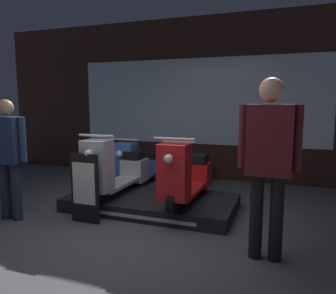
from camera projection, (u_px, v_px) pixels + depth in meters
name	position (u px, v px, depth m)	size (l,w,h in m)	color
ground_plane	(121.00, 238.00, 3.75)	(30.00, 30.00, 0.00)	#4C4C51
shop_wall_back	(197.00, 99.00, 6.58)	(9.14, 0.09, 3.20)	#331E19
display_platform	(151.00, 203.00, 4.77)	(2.40, 1.21, 0.18)	black
scooter_display_left	(116.00, 170.00, 4.84)	(0.52, 1.56, 0.94)	black
scooter_display_right	(186.00, 176.00, 4.47)	(0.52, 1.56, 0.94)	black
scooter_backrow_0	(138.00, 167.00, 6.00)	(0.52, 1.56, 0.94)	black
scooter_backrow_1	(188.00, 171.00, 5.67)	(0.52, 1.56, 0.94)	black
person_left_browsing	(8.00, 151.00, 4.24)	(0.57, 0.23, 1.58)	#232838
person_right_browsing	(269.00, 154.00, 3.12)	(0.58, 0.24, 1.78)	black
price_sign_board	(85.00, 188.00, 4.18)	(0.40, 0.04, 0.90)	black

